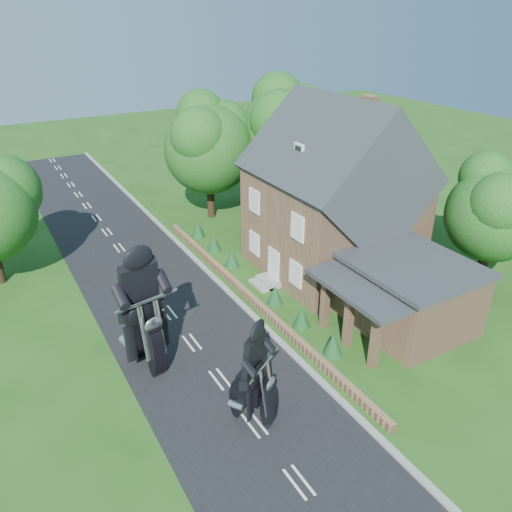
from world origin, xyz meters
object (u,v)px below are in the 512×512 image
garden_wall (250,297)px  motorcycle_follow (147,349)px  annex (406,293)px  motorcycle_lead (254,406)px  house (334,200)px

garden_wall → motorcycle_follow: motorcycle_follow is taller
annex → motorcycle_follow: annex is taller
garden_wall → motorcycle_follow: (-6.64, -2.55, 0.70)m
garden_wall → motorcycle_follow: 7.14m
garden_wall → motorcycle_lead: size_ratio=14.74×
motorcycle_lead → motorcycle_follow: bearing=-97.5°
annex → motorcycle_follow: bearing=165.1°
garden_wall → annex: bearing=-46.2°
garden_wall → house: bearing=9.2°
house → motorcycle_follow: 13.75m
annex → motorcycle_lead: bearing=-168.7°
house → garden_wall: bearing=-170.8°
house → motorcycle_lead: bearing=-139.9°
garden_wall → motorcycle_lead: (-4.20, -7.75, 0.49)m
motorcycle_lead → annex: bearing=158.7°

